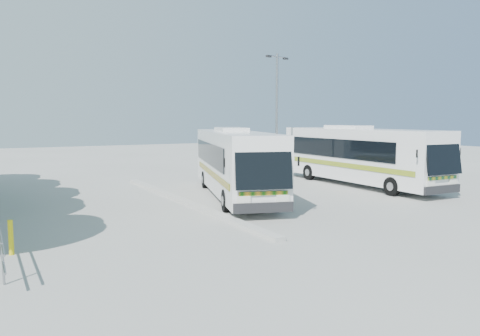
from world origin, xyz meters
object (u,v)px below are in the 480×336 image
coach_adjacent (359,155)px  lamppost (277,112)px  coach_main (235,161)px  bollard (11,237)px

coach_adjacent → lamppost: (-3.29, 3.57, 2.46)m
coach_main → bollard: 11.73m
coach_adjacent → coach_main: bearing=-177.9°
lamppost → bollard: bearing=-164.2°
coach_adjacent → bollard: 19.27m
coach_main → bollard: bearing=-133.6°
bollard → coach_adjacent: bearing=17.3°
coach_main → coach_adjacent: 8.14m
coach_main → coach_adjacent: (8.14, 0.07, 0.03)m
bollard → coach_main: bearing=28.8°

